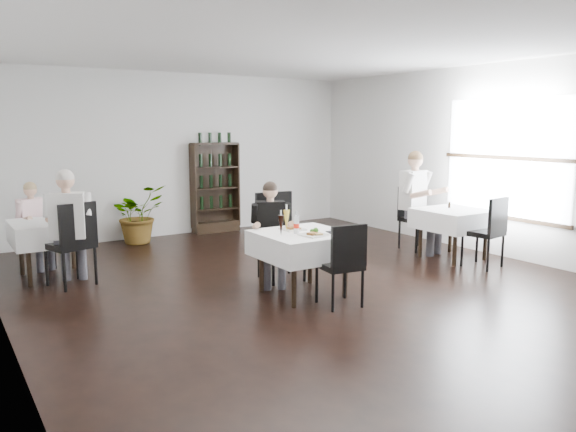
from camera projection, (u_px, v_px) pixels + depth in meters
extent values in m
plane|color=black|center=(322.00, 290.00, 7.00)|extent=(9.00, 9.00, 0.00)
plane|color=white|center=(325.00, 42.00, 6.53)|extent=(9.00, 9.00, 0.00)
plane|color=silver|center=(181.00, 155.00, 10.50)|extent=(7.00, 0.00, 7.00)
plane|color=silver|center=(0.00, 187.00, 4.89)|extent=(0.00, 9.00, 9.00)
plane|color=silver|center=(507.00, 161.00, 8.63)|extent=(0.00, 9.00, 9.00)
cube|color=white|center=(506.00, 158.00, 8.61)|extent=(0.03, 2.20, 1.80)
cube|color=black|center=(502.00, 217.00, 8.75)|extent=(0.05, 2.30, 0.06)
cube|color=black|center=(216.00, 227.00, 10.89)|extent=(0.90, 0.28, 0.20)
cylinder|color=black|center=(294.00, 277.00, 6.29)|extent=(0.06, 0.06, 0.71)
cylinder|color=black|center=(261.00, 264.00, 6.89)|extent=(0.06, 0.06, 0.71)
cylinder|color=black|center=(345.00, 268.00, 6.68)|extent=(0.06, 0.06, 0.71)
cylinder|color=black|center=(310.00, 256.00, 7.28)|extent=(0.06, 0.06, 0.71)
cube|color=black|center=(303.00, 236.00, 6.73)|extent=(0.85, 0.85, 0.04)
cube|color=white|center=(303.00, 245.00, 6.74)|extent=(1.03, 1.03, 0.30)
cylinder|color=black|center=(29.00, 259.00, 7.12)|extent=(0.06, 0.06, 0.71)
cylinder|color=black|center=(21.00, 250.00, 7.68)|extent=(0.06, 0.06, 0.71)
cylinder|color=black|center=(84.00, 253.00, 7.48)|extent=(0.06, 0.06, 0.71)
cylinder|color=black|center=(73.00, 244.00, 8.04)|extent=(0.06, 0.06, 0.71)
cube|color=black|center=(50.00, 224.00, 7.52)|extent=(0.80, 0.80, 0.04)
cube|color=white|center=(51.00, 232.00, 7.54)|extent=(0.98, 0.98, 0.30)
cylinder|color=black|center=(455.00, 242.00, 8.17)|extent=(0.06, 0.06, 0.71)
cylinder|color=black|center=(421.00, 235.00, 8.74)|extent=(0.06, 0.06, 0.71)
cylinder|color=black|center=(485.00, 237.00, 8.53)|extent=(0.06, 0.06, 0.71)
cylinder|color=black|center=(451.00, 230.00, 9.10)|extent=(0.06, 0.06, 0.71)
cube|color=black|center=(454.00, 212.00, 8.58)|extent=(0.80, 0.80, 0.04)
cube|color=white|center=(453.00, 219.00, 8.59)|extent=(0.98, 0.98, 0.30)
imported|color=#23501B|center=(138.00, 214.00, 9.79)|extent=(1.13, 1.05, 1.01)
cylinder|color=black|center=(273.00, 266.00, 7.18)|extent=(0.04, 0.04, 0.52)
cylinder|color=black|center=(259.00, 258.00, 7.58)|extent=(0.04, 0.04, 0.52)
cylinder|color=black|center=(305.00, 262.00, 7.38)|extent=(0.04, 0.04, 0.52)
cylinder|color=black|center=(289.00, 255.00, 7.78)|extent=(0.04, 0.04, 0.52)
cube|color=black|center=(281.00, 238.00, 7.43)|extent=(0.58, 0.58, 0.08)
cube|color=black|center=(274.00, 213.00, 7.59)|extent=(0.53, 0.11, 0.57)
cylinder|color=black|center=(345.00, 280.00, 6.65)|extent=(0.03, 0.03, 0.44)
cylinder|color=black|center=(362.00, 289.00, 6.31)|extent=(0.03, 0.03, 0.44)
cylinder|color=black|center=(317.00, 284.00, 6.49)|extent=(0.03, 0.03, 0.44)
cylinder|color=black|center=(333.00, 293.00, 6.15)|extent=(0.03, 0.03, 0.44)
cube|color=black|center=(340.00, 265.00, 6.37)|extent=(0.49, 0.49, 0.07)
cube|color=black|center=(349.00, 247.00, 6.15)|extent=(0.44, 0.11, 0.48)
cylinder|color=black|center=(28.00, 258.00, 7.82)|extent=(0.03, 0.03, 0.41)
cylinder|color=black|center=(22.00, 254.00, 8.10)|extent=(0.03, 0.03, 0.41)
cylinder|color=black|center=(55.00, 255.00, 8.04)|extent=(0.03, 0.03, 0.41)
cylinder|color=black|center=(48.00, 250.00, 8.32)|extent=(0.03, 0.03, 0.41)
cube|color=black|center=(37.00, 238.00, 8.03)|extent=(0.44, 0.44, 0.06)
cube|color=black|center=(33.00, 220.00, 8.14)|extent=(0.41, 0.08, 0.45)
cylinder|color=black|center=(77.00, 261.00, 7.50)|extent=(0.04, 0.04, 0.50)
cylinder|color=black|center=(96.00, 266.00, 7.23)|extent=(0.04, 0.04, 0.50)
cylinder|color=black|center=(46.00, 267.00, 7.17)|extent=(0.04, 0.04, 0.50)
cylinder|color=black|center=(64.00, 272.00, 6.90)|extent=(0.04, 0.04, 0.50)
cube|color=black|center=(70.00, 245.00, 7.15)|extent=(0.63, 0.63, 0.08)
cube|color=black|center=(78.00, 224.00, 6.97)|extent=(0.49, 0.21, 0.54)
cylinder|color=black|center=(416.00, 239.00, 9.03)|extent=(0.04, 0.04, 0.47)
cylinder|color=black|center=(399.00, 234.00, 9.38)|extent=(0.04, 0.04, 0.47)
cylinder|color=black|center=(435.00, 236.00, 9.23)|extent=(0.04, 0.04, 0.47)
cylinder|color=black|center=(418.00, 232.00, 9.58)|extent=(0.04, 0.04, 0.47)
cube|color=black|center=(418.00, 219.00, 9.26)|extent=(0.50, 0.50, 0.07)
cube|color=black|center=(409.00, 201.00, 9.40)|extent=(0.48, 0.08, 0.51)
cylinder|color=black|center=(477.00, 247.00, 8.44)|extent=(0.04, 0.04, 0.47)
cylinder|color=black|center=(502.00, 251.00, 8.14)|extent=(0.04, 0.04, 0.47)
cylinder|color=black|center=(462.00, 251.00, 8.18)|extent=(0.04, 0.04, 0.47)
cylinder|color=black|center=(488.00, 255.00, 7.87)|extent=(0.04, 0.04, 0.47)
cube|color=black|center=(483.00, 233.00, 8.12)|extent=(0.54, 0.54, 0.07)
cube|color=black|center=(498.00, 216.00, 7.91)|extent=(0.47, 0.12, 0.51)
cube|color=#42424A|center=(265.00, 247.00, 7.11)|extent=(0.27, 0.41, 0.13)
cylinder|color=#42424A|center=(267.00, 272.00, 7.00)|extent=(0.10, 0.10, 0.45)
cube|color=#42424A|center=(279.00, 246.00, 7.14)|extent=(0.27, 0.41, 0.13)
cylinder|color=#42424A|center=(282.00, 272.00, 7.03)|extent=(0.10, 0.10, 0.45)
cube|color=black|center=(270.00, 221.00, 7.25)|extent=(0.42, 0.33, 0.51)
cylinder|color=tan|center=(256.00, 226.00, 6.97)|extent=(0.18, 0.29, 0.14)
cylinder|color=tan|center=(290.00, 225.00, 7.05)|extent=(0.18, 0.29, 0.14)
sphere|color=tan|center=(270.00, 191.00, 7.17)|extent=(0.19, 0.19, 0.19)
sphere|color=black|center=(270.00, 189.00, 7.17)|extent=(0.19, 0.19, 0.19)
cube|color=#42424A|center=(33.00, 237.00, 7.90)|extent=(0.23, 0.38, 0.12)
cylinder|color=#42424A|center=(40.00, 257.00, 7.84)|extent=(0.10, 0.10, 0.42)
cube|color=#42424A|center=(44.00, 235.00, 8.03)|extent=(0.23, 0.38, 0.12)
cylinder|color=#42424A|center=(51.00, 255.00, 7.98)|extent=(0.10, 0.10, 0.42)
cube|color=beige|center=(31.00, 215.00, 8.02)|extent=(0.39, 0.29, 0.48)
cylinder|color=tan|center=(26.00, 220.00, 7.73)|extent=(0.15, 0.28, 0.13)
cylinder|color=tan|center=(53.00, 216.00, 8.03)|extent=(0.15, 0.28, 0.13)
sphere|color=tan|center=(30.00, 190.00, 7.95)|extent=(0.18, 0.18, 0.18)
sphere|color=olive|center=(30.00, 188.00, 7.95)|extent=(0.18, 0.18, 0.18)
cube|color=#42424A|center=(79.00, 239.00, 7.24)|extent=(0.28, 0.46, 0.15)
cylinder|color=#42424A|center=(82.00, 261.00, 7.47)|extent=(0.11, 0.11, 0.51)
cube|color=#42424A|center=(62.00, 240.00, 7.19)|extent=(0.28, 0.46, 0.15)
cylinder|color=#42424A|center=(66.00, 262.00, 7.42)|extent=(0.11, 0.11, 0.51)
cube|color=silver|center=(67.00, 216.00, 6.97)|extent=(0.47, 0.35, 0.57)
cylinder|color=tan|center=(90.00, 213.00, 7.30)|extent=(0.18, 0.33, 0.16)
cylinder|color=tan|center=(50.00, 215.00, 7.18)|extent=(0.18, 0.33, 0.16)
sphere|color=tan|center=(65.00, 180.00, 6.92)|extent=(0.22, 0.22, 0.22)
sphere|color=beige|center=(65.00, 178.00, 6.92)|extent=(0.22, 0.22, 0.22)
cube|color=#42424A|center=(420.00, 215.00, 8.90)|extent=(0.26, 0.50, 0.16)
cylinder|color=#42424A|center=(430.00, 239.00, 8.82)|extent=(0.12, 0.12, 0.56)
cube|color=#42424A|center=(428.00, 213.00, 9.06)|extent=(0.26, 0.50, 0.16)
cylinder|color=#42424A|center=(438.00, 237.00, 8.98)|extent=(0.12, 0.12, 0.56)
cube|color=silver|center=(413.00, 190.00, 9.07)|extent=(0.50, 0.34, 0.62)
cylinder|color=tan|center=(421.00, 194.00, 8.68)|extent=(0.16, 0.36, 0.18)
cylinder|color=tan|center=(438.00, 191.00, 9.05)|extent=(0.16, 0.36, 0.18)
sphere|color=tan|center=(415.00, 160.00, 8.98)|extent=(0.24, 0.24, 0.24)
sphere|color=brown|center=(415.00, 158.00, 8.98)|extent=(0.24, 0.24, 0.24)
cube|color=white|center=(293.00, 229.00, 6.88)|extent=(0.27, 0.27, 0.02)
cube|color=brown|center=(292.00, 228.00, 6.84)|extent=(0.12, 0.10, 0.03)
sphere|color=#2D6A1C|center=(295.00, 225.00, 6.94)|extent=(0.06, 0.06, 0.06)
cube|color=olive|center=(297.00, 228.00, 6.83)|extent=(0.11, 0.10, 0.02)
cube|color=white|center=(313.00, 235.00, 6.51)|extent=(0.30, 0.30, 0.02)
cube|color=brown|center=(312.00, 234.00, 6.47)|extent=(0.13, 0.12, 0.03)
sphere|color=#2D6A1C|center=(316.00, 230.00, 6.57)|extent=(0.06, 0.06, 0.06)
cube|color=olive|center=(318.00, 234.00, 6.46)|extent=(0.11, 0.09, 0.02)
cone|color=black|center=(281.00, 226.00, 6.49)|extent=(0.07, 0.07, 0.24)
cylinder|color=silver|center=(281.00, 213.00, 6.46)|extent=(0.02, 0.02, 0.06)
cone|color=gold|center=(287.00, 221.00, 6.73)|extent=(0.08, 0.08, 0.27)
cylinder|color=silver|center=(287.00, 207.00, 6.70)|extent=(0.02, 0.02, 0.07)
cylinder|color=silver|center=(296.00, 224.00, 6.63)|extent=(0.06, 0.06, 0.22)
cylinder|color=red|center=(296.00, 226.00, 6.64)|extent=(0.07, 0.07, 0.05)
cylinder|color=silver|center=(296.00, 213.00, 6.61)|extent=(0.03, 0.03, 0.05)
cube|color=black|center=(335.00, 232.00, 6.72)|extent=(0.22, 0.19, 0.01)
cylinder|color=silver|center=(334.00, 231.00, 6.70)|extent=(0.07, 0.21, 0.01)
cylinder|color=silver|center=(337.00, 231.00, 6.73)|extent=(0.06, 0.21, 0.01)
cylinder|color=black|center=(449.00, 205.00, 8.72)|extent=(0.04, 0.04, 0.10)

